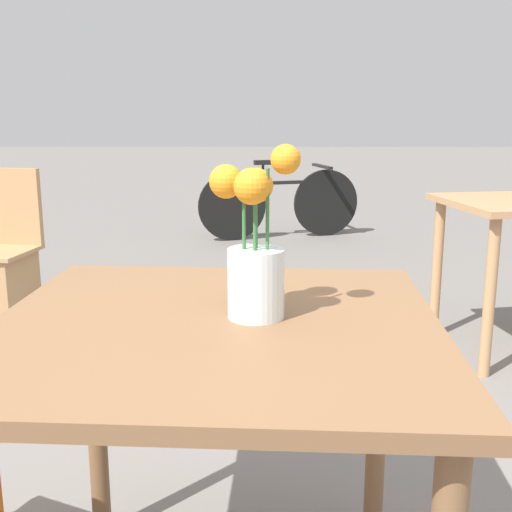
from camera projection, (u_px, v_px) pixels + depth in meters
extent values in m
cube|color=brown|center=(216.00, 328.00, 1.22)|extent=(0.89, 0.89, 0.03)
cylinder|color=brown|center=(96.00, 415.00, 1.68)|extent=(0.05, 0.05, 0.72)
cylinder|color=brown|center=(377.00, 423.00, 1.64)|extent=(0.05, 0.05, 0.72)
cylinder|color=silver|center=(256.00, 283.00, 1.23)|extent=(0.11, 0.11, 0.13)
cylinder|color=silver|center=(256.00, 297.00, 1.23)|extent=(0.10, 0.10, 0.07)
cylinder|color=#337038|center=(267.00, 242.00, 1.21)|extent=(0.01, 0.01, 0.28)
sphere|color=orange|center=(286.00, 159.00, 1.17)|extent=(0.06, 0.06, 0.06)
cylinder|color=#337038|center=(256.00, 256.00, 1.22)|extent=(0.01, 0.01, 0.22)
sphere|color=orange|center=(256.00, 186.00, 1.23)|extent=(0.07, 0.07, 0.07)
cylinder|color=#337038|center=(244.00, 253.00, 1.21)|extent=(0.01, 0.01, 0.23)
sphere|color=orange|center=(226.00, 182.00, 1.19)|extent=(0.06, 0.06, 0.06)
cylinder|color=#337038|center=(255.00, 256.00, 1.20)|extent=(0.01, 0.01, 0.23)
sphere|color=orange|center=(252.00, 186.00, 1.14)|extent=(0.07, 0.07, 0.07)
cube|color=tan|center=(20.00, 296.00, 3.28)|extent=(0.11, 0.33, 0.43)
cylinder|color=tan|center=(490.00, 298.00, 2.75)|extent=(0.05, 0.05, 0.71)
cylinder|color=tan|center=(437.00, 270.00, 3.24)|extent=(0.05, 0.05, 0.71)
cylinder|color=black|center=(232.00, 206.00, 5.72)|extent=(0.60, 0.20, 0.61)
cylinder|color=black|center=(326.00, 203.00, 5.94)|extent=(0.60, 0.20, 0.61)
cube|color=black|center=(280.00, 183.00, 5.79)|extent=(0.78, 0.24, 0.03)
cylinder|color=black|center=(263.00, 173.00, 5.73)|extent=(0.02, 0.02, 0.18)
cube|color=black|center=(263.00, 162.00, 5.71)|extent=(0.17, 0.10, 0.04)
cube|color=black|center=(322.00, 166.00, 5.86)|extent=(0.15, 0.43, 0.02)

